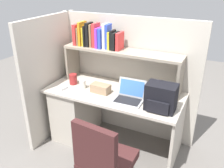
% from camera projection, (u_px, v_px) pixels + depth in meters
% --- Properties ---
extents(ground_plane, '(8.00, 8.00, 0.00)m').
position_uv_depth(ground_plane, '(114.00, 142.00, 3.12)').
color(ground_plane, slate).
extents(desk, '(1.60, 0.70, 0.73)m').
position_uv_depth(desk, '(87.00, 108.00, 3.11)').
color(desk, beige).
rests_on(desk, ground_plane).
extents(cubicle_partition_rear, '(1.84, 0.05, 1.55)m').
position_uv_depth(cubicle_partition_rear, '(127.00, 77.00, 3.11)').
color(cubicle_partition_rear, '#BCB5A8').
rests_on(cubicle_partition_rear, ground_plane).
extents(cubicle_partition_left, '(0.05, 1.06, 1.55)m').
position_uv_depth(cubicle_partition_left, '(53.00, 77.00, 3.09)').
color(cubicle_partition_left, '#BCB5A8').
rests_on(cubicle_partition_left, ground_plane).
extents(overhead_hutch, '(1.44, 0.28, 0.45)m').
position_uv_depth(overhead_hutch, '(121.00, 58.00, 2.83)').
color(overhead_hutch, gray).
rests_on(overhead_hutch, desk).
extents(reference_books_on_shelf, '(0.61, 0.18, 0.29)m').
position_uv_depth(reference_books_on_shelf, '(97.00, 37.00, 2.87)').
color(reference_books_on_shelf, red).
rests_on(reference_books_on_shelf, overhead_hutch).
extents(laptop, '(0.32, 0.27, 0.22)m').
position_uv_depth(laptop, '(129.00, 96.00, 2.60)').
color(laptop, '#B7BABF').
rests_on(laptop, desk).
extents(backpack, '(0.30, 0.23, 0.28)m').
position_uv_depth(backpack, '(161.00, 98.00, 2.39)').
color(backpack, black).
rests_on(backpack, desk).
extents(computer_mouse, '(0.08, 0.11, 0.03)m').
position_uv_depth(computer_mouse, '(63.00, 88.00, 2.87)').
color(computer_mouse, silver).
rests_on(computer_mouse, desk).
extents(paper_cup, '(0.08, 0.08, 0.10)m').
position_uv_depth(paper_cup, '(83.00, 84.00, 2.89)').
color(paper_cup, white).
rests_on(paper_cup, desk).
extents(tissue_box, '(0.22, 0.13, 0.10)m').
position_uv_depth(tissue_box, '(100.00, 88.00, 2.78)').
color(tissue_box, '#9E7F60').
rests_on(tissue_box, desk).
extents(snack_canister, '(0.10, 0.10, 0.13)m').
position_uv_depth(snack_canister, '(73.00, 79.00, 2.99)').
color(snack_canister, maroon).
rests_on(snack_canister, desk).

